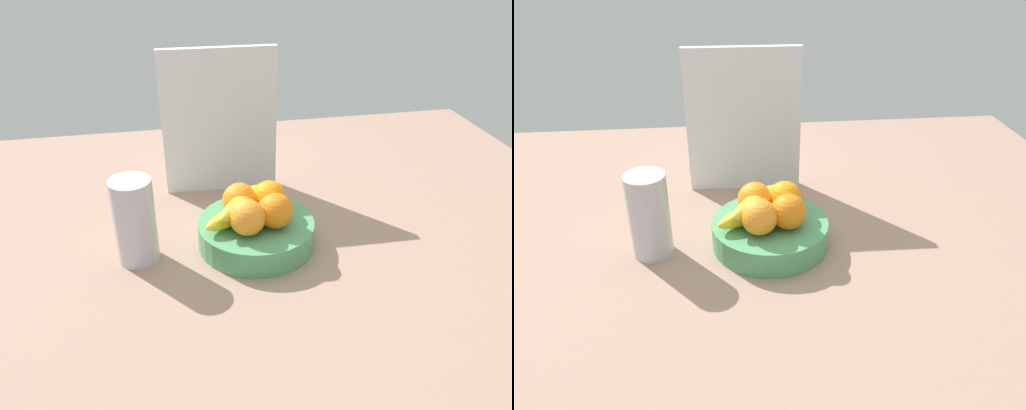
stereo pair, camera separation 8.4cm
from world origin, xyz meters
The scene contains 9 objects.
ground_plane centered at (0.00, 0.00, -1.50)cm, with size 180.00×140.00×3.00cm, color #A17D6B.
fruit_bowl centered at (3.75, -1.41, 2.86)cm, with size 24.78×24.78×5.71cm, color #509B63.
orange_front_left centered at (7.28, -3.99, 9.42)cm, with size 7.43×7.43×7.43cm, color orange.
orange_front_right centered at (7.21, 1.62, 9.42)cm, with size 7.43×7.43×7.43cm, color orange.
orange_center centered at (0.84, 1.82, 9.42)cm, with size 7.43×7.43×7.43cm, color orange.
orange_back_left centered at (1.19, -5.53, 9.42)cm, with size 7.43×7.43×7.43cm, color orange.
banana_bunch centered at (0.85, -0.57, 8.81)cm, with size 16.45×15.43×6.20cm.
cutting_board centered at (-0.38, 25.74, 18.00)cm, with size 28.00×1.80×36.00cm, color silver.
thermos_tumbler centered at (-20.97, -2.11, 9.12)cm, with size 8.36×8.36×18.25cm, color silver.
Camera 2 is at (-5.38, -91.63, 62.46)cm, focal length 35.46 mm.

